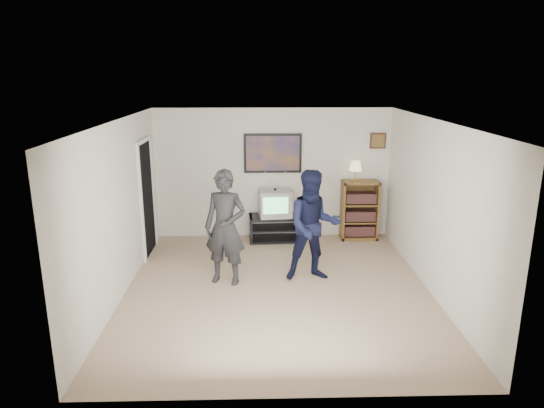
{
  "coord_description": "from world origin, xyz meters",
  "views": [
    {
      "loc": [
        -0.27,
        -6.64,
        3.15
      ],
      "look_at": [
        -0.06,
        0.65,
        1.15
      ],
      "focal_mm": 32.0,
      "sensor_mm": 36.0,
      "label": 1
    }
  ],
  "objects_px": {
    "media_stand": "(275,228)",
    "person_short": "(313,226)",
    "bookshelf": "(359,210)",
    "crt_television": "(275,203)",
    "person_tall": "(225,228)"
  },
  "relations": [
    {
      "from": "crt_television",
      "to": "person_tall",
      "type": "bearing_deg",
      "value": -118.53
    },
    {
      "from": "bookshelf",
      "to": "person_short",
      "type": "bearing_deg",
      "value": -120.39
    },
    {
      "from": "crt_television",
      "to": "person_tall",
      "type": "distance_m",
      "value": 2.09
    },
    {
      "from": "bookshelf",
      "to": "person_short",
      "type": "height_order",
      "value": "person_short"
    },
    {
      "from": "media_stand",
      "to": "person_short",
      "type": "distance_m",
      "value": 2.01
    },
    {
      "from": "crt_television",
      "to": "bookshelf",
      "type": "height_order",
      "value": "bookshelf"
    },
    {
      "from": "media_stand",
      "to": "person_short",
      "type": "relative_size",
      "value": 0.57
    },
    {
      "from": "media_stand",
      "to": "person_short",
      "type": "bearing_deg",
      "value": -76.91
    },
    {
      "from": "bookshelf",
      "to": "person_short",
      "type": "relative_size",
      "value": 0.66
    },
    {
      "from": "bookshelf",
      "to": "person_tall",
      "type": "xyz_separation_m",
      "value": [
        -2.44,
        -1.97,
        0.31
      ]
    },
    {
      "from": "person_tall",
      "to": "person_short",
      "type": "bearing_deg",
      "value": 19.39
    },
    {
      "from": "media_stand",
      "to": "person_tall",
      "type": "relative_size",
      "value": 0.56
    },
    {
      "from": "media_stand",
      "to": "crt_television",
      "type": "height_order",
      "value": "crt_television"
    },
    {
      "from": "media_stand",
      "to": "bookshelf",
      "type": "bearing_deg",
      "value": -1.44
    },
    {
      "from": "bookshelf",
      "to": "person_tall",
      "type": "bearing_deg",
      "value": -141.09
    }
  ]
}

